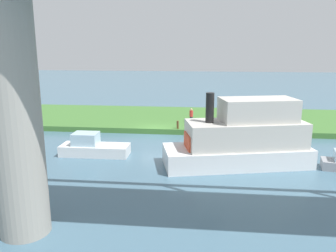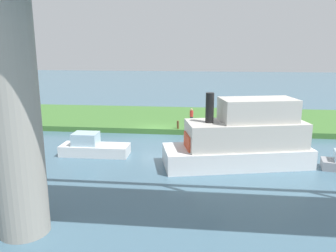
# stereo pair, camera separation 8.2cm
# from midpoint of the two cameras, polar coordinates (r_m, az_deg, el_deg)

# --- Properties ---
(ground_plane) EXTENTS (160.00, 160.00, 0.00)m
(ground_plane) POSITION_cam_midpoint_polar(r_m,az_deg,el_deg) (32.28, -2.41, -1.36)
(ground_plane) COLOR #476B7F
(grassy_bank) EXTENTS (80.00, 12.00, 0.50)m
(grassy_bank) POSITION_cam_midpoint_polar(r_m,az_deg,el_deg) (38.01, -1.08, 1.27)
(grassy_bank) COLOR #427533
(grassy_bank) RESTS_ON ground
(bridge_pylon) EXTENTS (2.16, 2.16, 10.38)m
(bridge_pylon) POSITION_cam_midpoint_polar(r_m,az_deg,el_deg) (15.59, -24.12, 1.24)
(bridge_pylon) COLOR #9E998E
(bridge_pylon) RESTS_ON ground
(person_on_bank) EXTENTS (0.45, 0.45, 1.39)m
(person_on_bank) POSITION_cam_midpoint_polar(r_m,az_deg,el_deg) (35.05, 3.79, 1.81)
(person_on_bank) COLOR #2D334C
(person_on_bank) RESTS_ON grassy_bank
(mooring_post) EXTENTS (0.20, 0.20, 0.74)m
(mooring_post) POSITION_cam_midpoint_polar(r_m,az_deg,el_deg) (32.22, 1.54, 0.21)
(mooring_post) COLOR brown
(mooring_post) RESTS_ON grassy_bank
(skiff_small) EXTENTS (10.43, 5.51, 5.08)m
(skiff_small) POSITION_cam_midpoint_polar(r_m,az_deg,el_deg) (24.11, 12.08, -2.07)
(skiff_small) COLOR white
(skiff_small) RESTS_ON ground
(riverboat_paddlewheel) EXTENTS (5.13, 1.85, 1.71)m
(riverboat_paddlewheel) POSITION_cam_midpoint_polar(r_m,az_deg,el_deg) (26.71, -12.40, -3.42)
(riverboat_paddlewheel) COLOR white
(riverboat_paddlewheel) RESTS_ON ground
(motorboat_white) EXTENTS (4.82, 1.97, 1.57)m
(motorboat_white) POSITION_cam_midpoint_polar(r_m,az_deg,el_deg) (28.67, 9.06, -2.23)
(motorboat_white) COLOR gold
(motorboat_white) RESTS_ON ground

